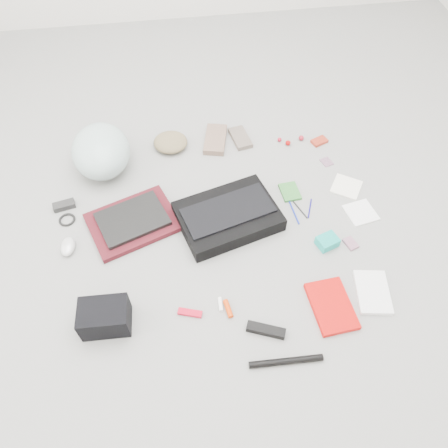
{
  "coord_description": "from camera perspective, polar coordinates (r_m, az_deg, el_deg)",
  "views": [
    {
      "loc": [
        -0.18,
        -1.21,
        1.67
      ],
      "look_at": [
        0.0,
        0.0,
        0.05
      ],
      "focal_mm": 35.0,
      "sensor_mm": 36.0,
      "label": 1
    }
  ],
  "objects": [
    {
      "name": "laptop_sleeve",
      "position": [
        2.13,
        -11.78,
        0.25
      ],
      "size": [
        0.48,
        0.42,
        0.03
      ],
      "primitive_type": "cube",
      "rotation": [
        0.0,
        0.0,
        0.35
      ],
      "color": "#4E1119",
      "rests_on": "ground_plane"
    },
    {
      "name": "ground_plane",
      "position": [
        2.07,
        0.0,
        -0.83
      ],
      "size": [
        4.0,
        4.0,
        0.0
      ],
      "primitive_type": "plane",
      "color": "gray"
    },
    {
      "name": "camera_bag",
      "position": [
        1.84,
        -15.31,
        -11.65
      ],
      "size": [
        0.2,
        0.14,
        0.13
      ],
      "primitive_type": "cube",
      "rotation": [
        0.0,
        0.0,
        -0.04
      ],
      "color": "black",
      "rests_on": "ground_plane"
    },
    {
      "name": "bike_pump",
      "position": [
        1.78,
        8.11,
        -17.32
      ],
      "size": [
        0.29,
        0.04,
        0.03
      ],
      "primitive_type": "cylinder",
      "rotation": [
        0.0,
        1.57,
        -0.04
      ],
      "color": "black",
      "rests_on": "ground_plane"
    },
    {
      "name": "mitten_left",
      "position": [
        2.48,
        -1.14,
        10.98
      ],
      "size": [
        0.16,
        0.25,
        0.03
      ],
      "primitive_type": "cube",
      "rotation": [
        0.0,
        0.0,
        -0.24
      ],
      "color": "#836554",
      "rests_on": "ground_plane"
    },
    {
      "name": "pen_navy",
      "position": [
        2.19,
        11.15,
        2.02
      ],
      "size": [
        0.05,
        0.12,
        0.01
      ],
      "primitive_type": "cylinder",
      "rotation": [
        1.57,
        0.0,
        -0.39
      ],
      "color": "navy",
      "rests_on": "ground_plane"
    },
    {
      "name": "power_brick",
      "position": [
        2.29,
        -20.16,
        2.3
      ],
      "size": [
        0.11,
        0.07,
        0.03
      ],
      "primitive_type": "cube",
      "rotation": [
        0.0,
        0.0,
        0.22
      ],
      "color": "black",
      "rests_on": "ground_plane"
    },
    {
      "name": "lollipop_a",
      "position": [
        2.5,
        7.26,
        10.88
      ],
      "size": [
        0.03,
        0.03,
        0.02
      ],
      "primitive_type": "sphere",
      "rotation": [
        0.0,
        0.0,
        -0.35
      ],
      "color": "#B7152B",
      "rests_on": "ground_plane"
    },
    {
      "name": "mitten_right",
      "position": [
        2.49,
        2.14,
        11.18
      ],
      "size": [
        0.12,
        0.19,
        0.03
      ],
      "primitive_type": "cube",
      "rotation": [
        0.0,
        0.0,
        0.19
      ],
      "color": "#706156",
      "rests_on": "ground_plane"
    },
    {
      "name": "toiletry_tube_orange",
      "position": [
        1.85,
        0.54,
        -10.99
      ],
      "size": [
        0.03,
        0.08,
        0.02
      ],
      "primitive_type": "cylinder",
      "rotation": [
        1.57,
        0.0,
        0.15
      ],
      "color": "#DB3805",
      "rests_on": "ground_plane"
    },
    {
      "name": "toiletry_tube_white",
      "position": [
        1.86,
        -0.46,
        -10.44
      ],
      "size": [
        0.02,
        0.06,
        0.02
      ],
      "primitive_type": "cylinder",
      "rotation": [
        1.57,
        0.0,
        -0.03
      ],
      "color": "white",
      "rests_on": "ground_plane"
    },
    {
      "name": "bike_helmet",
      "position": [
        2.36,
        -15.77,
        9.16
      ],
      "size": [
        0.32,
        0.39,
        0.22
      ],
      "primitive_type": "ellipsoid",
      "rotation": [
        0.0,
        0.0,
        0.08
      ],
      "color": "silver",
      "rests_on": "ground_plane"
    },
    {
      "name": "book_white",
      "position": [
        1.99,
        18.84,
        -8.43
      ],
      "size": [
        0.17,
        0.22,
        0.02
      ],
      "primitive_type": "cube",
      "rotation": [
        0.0,
        0.0,
        -0.17
      ],
      "color": "white",
      "rests_on": "ground_plane"
    },
    {
      "name": "notepad",
      "position": [
        2.24,
        8.6,
        4.19
      ],
      "size": [
        0.1,
        0.13,
        0.01
      ],
      "primitive_type": "cube",
      "rotation": [
        0.0,
        0.0,
        0.08
      ],
      "color": "#31742E",
      "rests_on": "ground_plane"
    },
    {
      "name": "napkin_bottom",
      "position": [
        2.24,
        17.42,
        1.44
      ],
      "size": [
        0.16,
        0.16,
        0.01
      ],
      "primitive_type": "cube",
      "rotation": [
        0.0,
        0.0,
        0.19
      ],
      "color": "white",
      "rests_on": "ground_plane"
    },
    {
      "name": "pen_blue",
      "position": [
        2.16,
        9.15,
        1.47
      ],
      "size": [
        0.02,
        0.14,
        0.01
      ],
      "primitive_type": "cylinder",
      "rotation": [
        1.57,
        0.0,
        0.09
      ],
      "color": "#1629A5",
      "rests_on": "ground_plane"
    },
    {
      "name": "cable_coil",
      "position": [
        2.24,
        -19.82,
        0.53
      ],
      "size": [
        0.1,
        0.1,
        0.01
      ],
      "primitive_type": "torus",
      "rotation": [
        0.0,
        0.0,
        0.33
      ],
      "color": "black",
      "rests_on": "ground_plane"
    },
    {
      "name": "pen_black",
      "position": [
        2.18,
        9.92,
        1.87
      ],
      "size": [
        0.05,
        0.12,
        0.01
      ],
      "primitive_type": "cylinder",
      "rotation": [
        1.57,
        0.0,
        0.36
      ],
      "color": "black",
      "rests_on": "ground_plane"
    },
    {
      "name": "book_red",
      "position": [
        1.91,
        13.85,
        -10.36
      ],
      "size": [
        0.18,
        0.25,
        0.03
      ],
      "primitive_type": "cube",
      "rotation": [
        0.0,
        0.0,
        0.08
      ],
      "color": "red",
      "rests_on": "ground_plane"
    },
    {
      "name": "beanie",
      "position": [
        2.45,
        -7.0,
        10.56
      ],
      "size": [
        0.22,
        0.21,
        0.07
      ],
      "primitive_type": "ellipsoid",
      "rotation": [
        0.0,
        0.0,
        -0.19
      ],
      "color": "olive",
      "rests_on": "ground_plane"
    },
    {
      "name": "napkin_top",
      "position": [
        2.33,
        15.7,
        4.72
      ],
      "size": [
        0.19,
        0.19,
        0.01
      ],
      "primitive_type": "cube",
      "rotation": [
        0.0,
        0.0,
        0.98
      ],
      "color": "white",
      "rests_on": "ground_plane"
    },
    {
      "name": "altoids_tin",
      "position": [
        2.53,
        12.34,
        10.52
      ],
      "size": [
        0.1,
        0.08,
        0.02
      ],
      "primitive_type": "cube",
      "rotation": [
        0.0,
        0.0,
        0.38
      ],
      "color": "#AE321E",
      "rests_on": "ground_plane"
    },
    {
      "name": "lollipop_c",
      "position": [
        2.53,
        10.06,
        11.01
      ],
      "size": [
        0.03,
        0.03,
        0.03
      ],
      "primitive_type": "sphere",
      "rotation": [
        0.0,
        0.0,
        -0.01
      ],
      "color": "maroon",
      "rests_on": "ground_plane"
    },
    {
      "name": "bag_flap",
      "position": [
        2.04,
        0.54,
        1.78
      ],
      "size": [
        0.46,
        0.3,
        0.01
      ],
      "primitive_type": "cube",
      "rotation": [
        0.0,
        0.0,
        0.27
      ],
      "color": "black",
      "rests_on": "messenger_bag"
    },
    {
      "name": "messenger_bag",
      "position": [
        2.08,
        0.53,
        1.02
      ],
      "size": [
        0.53,
        0.44,
        0.08
      ],
      "primitive_type": "cube",
      "rotation": [
        0.0,
        0.0,
        0.27
      ],
      "color": "black",
      "rests_on": "ground_plane"
    },
    {
      "name": "stamp_sheet",
      "position": [
        2.43,
        13.25,
        7.91
      ],
      "size": [
        0.07,
        0.08,
        0.0
      ],
      "primitive_type": "cube",
      "rotation": [
        0.0,
        0.0,
        0.31
      ],
      "color": "gray",
      "rests_on": "ground_plane"
    },
    {
      "name": "lollipop_b",
      "position": [
        2.48,
        8.36,
        10.43
      ],
      "size": [
        0.04,
        0.04,
        0.03
      ],
      "primitive_type": "sphere",
      "rotation": [
        0.0,
        0.0,
        -0.41
      ],
      "color": "#A70606",
      "rests_on": "ground_plane"
    },
    {
      "name": "card_deck",
      "position": [
        2.1,
        16.2,
        -2.44
      ],
      "size": [
        0.07,
        0.08,
        0.01
      ],
      "primitive_type": "cube",
      "rotation": [
        0.0,
        0.0,
        0.33
      ],
      "color": "#9E6980",
      "rests_on": "ground_plane"
    },
    {
      "name": "laptop",
      "position": [
        2.11,
        -11.89,
        0.65
      ],
      "size": [
        0.37,
        0.32,
        0.02
      ],
      "primitive_type": "cube",
      "rotation": [
        0.0,
        0.0,
        0.35
      ],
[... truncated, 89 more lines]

